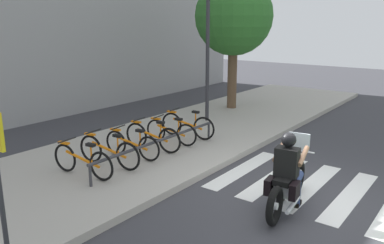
% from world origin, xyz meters
% --- Properties ---
extents(ground_plane, '(48.00, 48.00, 0.00)m').
position_xyz_m(ground_plane, '(0.00, 0.00, 0.00)').
color(ground_plane, '#38383D').
extents(sidewalk, '(24.00, 4.40, 0.15)m').
position_xyz_m(sidewalk, '(0.00, 4.20, 0.07)').
color(sidewalk, '#A8A399').
rests_on(sidewalk, ground).
extents(crosswalk_stripe_1, '(2.80, 0.40, 0.01)m').
position_xyz_m(crosswalk_stripe_1, '(0.86, -0.80, 0.00)').
color(crosswalk_stripe_1, white).
rests_on(crosswalk_stripe_1, ground).
extents(crosswalk_stripe_2, '(2.80, 0.40, 0.01)m').
position_xyz_m(crosswalk_stripe_2, '(0.86, 0.00, 0.00)').
color(crosswalk_stripe_2, white).
rests_on(crosswalk_stripe_2, ground).
extents(crosswalk_stripe_3, '(2.80, 0.40, 0.01)m').
position_xyz_m(crosswalk_stripe_3, '(0.86, 0.80, 0.00)').
color(crosswalk_stripe_3, white).
rests_on(crosswalk_stripe_3, ground).
extents(crosswalk_stripe_4, '(2.80, 0.40, 0.01)m').
position_xyz_m(crosswalk_stripe_4, '(0.86, 1.60, 0.00)').
color(crosswalk_stripe_4, white).
rests_on(crosswalk_stripe_4, ground).
extents(motorcycle, '(2.13, 0.73, 1.27)m').
position_xyz_m(motorcycle, '(-0.32, 0.01, 0.47)').
color(motorcycle, black).
rests_on(motorcycle, ground).
extents(rider, '(0.67, 0.59, 1.46)m').
position_xyz_m(rider, '(-0.40, -0.00, 0.84)').
color(rider, black).
rests_on(rider, ground).
extents(bicycle_0, '(0.48, 1.64, 0.76)m').
position_xyz_m(bicycle_0, '(-1.86, 3.90, 0.50)').
color(bicycle_0, black).
rests_on(bicycle_0, sidewalk).
extents(bicycle_1, '(0.48, 1.71, 0.78)m').
position_xyz_m(bicycle_1, '(-1.14, 3.90, 0.51)').
color(bicycle_1, black).
rests_on(bicycle_1, sidewalk).
extents(bicycle_2, '(0.48, 1.58, 0.73)m').
position_xyz_m(bicycle_2, '(-0.43, 3.90, 0.49)').
color(bicycle_2, black).
rests_on(bicycle_2, sidewalk).
extents(bicycle_3, '(0.48, 1.65, 0.79)m').
position_xyz_m(bicycle_3, '(0.29, 3.90, 0.51)').
color(bicycle_3, black).
rests_on(bicycle_3, sidewalk).
extents(bicycle_4, '(0.48, 1.55, 0.72)m').
position_xyz_m(bicycle_4, '(1.00, 3.90, 0.48)').
color(bicycle_4, black).
rests_on(bicycle_4, sidewalk).
extents(bicycle_5, '(0.48, 1.68, 0.79)m').
position_xyz_m(bicycle_5, '(1.72, 3.90, 0.51)').
color(bicycle_5, black).
rests_on(bicycle_5, sidewalk).
extents(bike_rack, '(4.18, 0.07, 0.49)m').
position_xyz_m(bike_rack, '(-0.07, 3.34, 0.57)').
color(bike_rack, '#333338').
rests_on(bike_rack, sidewalk).
extents(street_lamp, '(0.28, 0.28, 4.51)m').
position_xyz_m(street_lamp, '(3.69, 4.60, 2.72)').
color(street_lamp, '#2D2D33').
rests_on(street_lamp, ground).
extents(tree_near_rack, '(2.82, 2.82, 4.92)m').
position_xyz_m(tree_near_rack, '(5.88, 5.00, 3.48)').
color(tree_near_rack, brown).
rests_on(tree_near_rack, ground).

